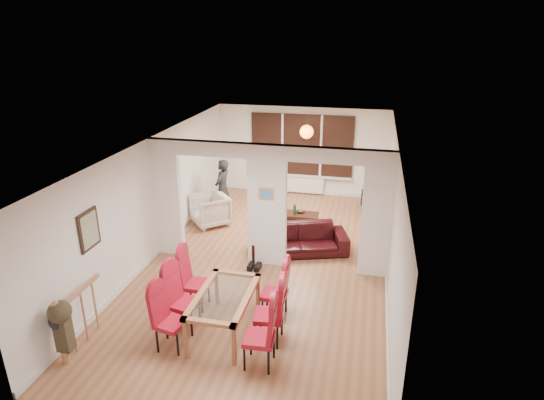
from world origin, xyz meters
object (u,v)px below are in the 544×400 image
(dining_table, at_px, (225,313))
(armchair, at_px, (210,210))
(dining_chair_lb, at_px, (184,299))
(dining_chair_lc, at_px, (195,280))
(dining_chair_rc, at_px, (274,290))
(dining_chair_rb, at_px, (269,311))
(bowl, at_px, (300,212))
(television, at_px, (364,203))
(dining_chair_la, at_px, (170,319))
(coffee_table, at_px, (299,218))
(person, at_px, (223,189))
(sofa, at_px, (299,239))
(dining_chair_ra, at_px, (259,333))
(bottle, at_px, (295,209))

(dining_table, distance_m, armchair, 4.46)
(dining_chair_lb, relative_size, dining_chair_lc, 1.03)
(dining_table, distance_m, dining_chair_rc, 0.95)
(dining_chair_rb, xyz_separation_m, bowl, (-0.28, 4.91, -0.31))
(dining_chair_rc, relative_size, television, 1.23)
(dining_chair_la, bearing_deg, dining_chair_lc, 104.84)
(dining_chair_lc, xyz_separation_m, television, (2.79, 5.26, -0.29))
(dining_chair_lc, bearing_deg, dining_chair_rb, -22.67)
(bowl, bearing_deg, coffee_table, -94.67)
(person, bearing_deg, dining_chair_lc, 20.58)
(sofa, height_order, person, person)
(dining_chair_lc, height_order, dining_chair_ra, dining_chair_ra)
(bowl, bearing_deg, television, 31.88)
(dining_chair_rc, bearing_deg, sofa, 90.66)
(television, distance_m, coffee_table, 1.92)
(dining_chair_lb, distance_m, sofa, 3.43)
(dining_chair_lc, bearing_deg, armchair, 106.19)
(dining_chair_rb, relative_size, dining_chair_rc, 1.04)
(bottle, bearing_deg, armchair, -164.76)
(dining_chair_rc, bearing_deg, dining_table, -138.20)
(dining_chair_la, bearing_deg, coffee_table, 90.38)
(sofa, bearing_deg, bowl, 80.42)
(dining_chair_rb, relative_size, television, 1.28)
(dining_chair_lb, bearing_deg, dining_chair_rb, 12.77)
(dining_chair_rb, distance_m, sofa, 3.15)
(dining_chair_rb, xyz_separation_m, television, (1.30, 5.89, -0.30))
(dining_chair_rc, height_order, bottle, dining_chair_rc)
(dining_chair_lb, height_order, dining_chair_rb, dining_chair_lb)
(dining_chair_ra, bearing_deg, dining_chair_la, 173.19)
(armchair, distance_m, bowl, 2.33)
(dining_chair_rb, xyz_separation_m, person, (-2.33, 4.75, 0.23))
(dining_chair_rb, height_order, bowl, dining_chair_rb)
(dining_chair_la, height_order, armchair, dining_chair_la)
(bottle, bearing_deg, bowl, 55.43)
(armchair, distance_m, person, 0.72)
(dining_chair_la, bearing_deg, dining_chair_lb, 101.05)
(dining_chair_la, relative_size, bottle, 3.61)
(bottle, distance_m, bowl, 0.24)
(dining_chair_rc, distance_m, person, 4.69)
(dining_table, xyz_separation_m, dining_chair_lb, (-0.68, -0.04, 0.20))
(bottle, bearing_deg, dining_chair_la, -101.29)
(sofa, distance_m, coffee_table, 1.72)
(dining_table, height_order, armchair, armchair)
(armchair, bearing_deg, dining_chair_lc, -25.27)
(dining_chair_lc, relative_size, person, 0.70)
(dining_chair_lb, height_order, person, person)
(dining_table, xyz_separation_m, dining_chair_rc, (0.70, 0.61, 0.17))
(armchair, height_order, person, person)
(person, relative_size, television, 1.81)
(person, bearing_deg, television, 116.52)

